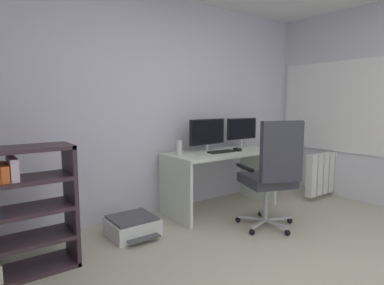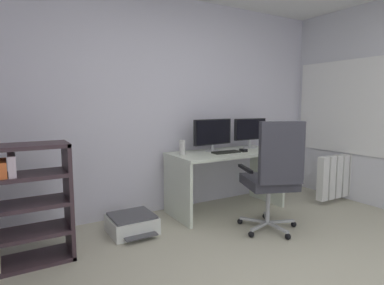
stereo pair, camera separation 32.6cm
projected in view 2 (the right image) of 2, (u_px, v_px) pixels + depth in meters
The scene contains 13 objects.
wall_back at pixel (159, 106), 3.84m from camera, with size 4.82×0.10×2.58m, color silver.
window_pane at pixel (351, 107), 4.26m from camera, with size 0.01×1.57×1.18m, color white.
window_frame at pixel (351, 107), 4.25m from camera, with size 0.02×1.65×1.26m, color white.
desk at pixel (226, 168), 3.90m from camera, with size 1.39×0.66×0.73m.
monitor_main at pixel (213, 133), 3.89m from camera, with size 0.56×0.18×0.40m.
monitor_secondary at pixel (250, 131), 4.19m from camera, with size 0.49×0.18×0.39m.
keyboard at pixel (226, 152), 3.78m from camera, with size 0.34×0.13×0.02m, color black.
computer_mouse at pixel (243, 150), 3.88m from camera, with size 0.06×0.10×0.03m, color black.
desktop_speaker at pixel (182, 148), 3.63m from camera, with size 0.07×0.07×0.17m, color silver.
office_chair at pixel (273, 173), 3.17m from camera, with size 0.64×0.69×1.15m.
bookshelf at pixel (3, 207), 2.50m from camera, with size 0.84×0.35×0.99m.
printer at pixel (132, 224), 3.26m from camera, with size 0.46×0.51×0.19m.
radiator at pixel (343, 175), 4.32m from camera, with size 0.96×0.10×0.57m.
Camera 2 is at (-1.62, -1.22, 1.32)m, focal length 29.72 mm.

